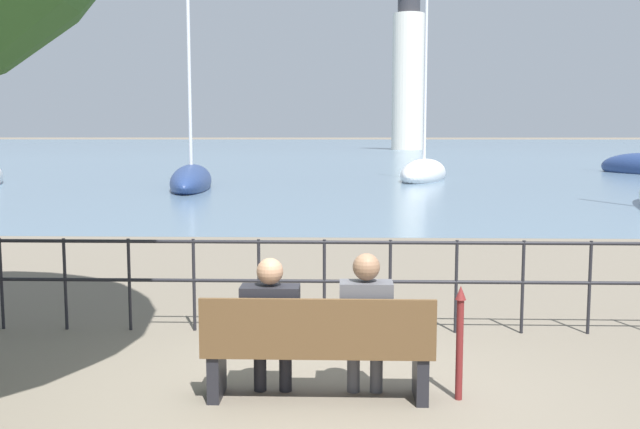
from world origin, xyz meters
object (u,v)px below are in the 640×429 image
sailboat_3 (424,173)px  harbor_lighthouse (408,73)px  park_bench (318,350)px  seated_person_left (271,320)px  seated_person_right (366,318)px  closed_umbrella (460,336)px  sailboat_4 (191,180)px

sailboat_3 → harbor_lighthouse: (5.43, 69.68, 10.63)m
park_bench → seated_person_left: 0.47m
harbor_lighthouse → park_bench: bearing=-95.6°
seated_person_right → sailboat_3: (3.77, 28.97, -0.35)m
seated_person_right → harbor_lighthouse: bearing=84.7°
seated_person_left → closed_umbrella: bearing=-0.4°
park_bench → closed_umbrella: closed_umbrella is taller
closed_umbrella → harbor_lighthouse: harbor_lighthouse is taller
sailboat_3 → harbor_lighthouse: bearing=103.4°
seated_person_left → seated_person_right: 0.80m
closed_umbrella → sailboat_4: bearing=107.1°
sailboat_4 → harbor_lighthouse: 77.51m
closed_umbrella → sailboat_3: size_ratio=0.11×
park_bench → closed_umbrella: size_ratio=1.97×
park_bench → seated_person_left: bearing=169.0°
sailboat_4 → closed_umbrella: bearing=-81.0°
sailboat_3 → seated_person_right: bearing=-79.5°
seated_person_right → sailboat_4: 24.36m
sailboat_4 → seated_person_right: bearing=-82.8°
closed_umbrella → sailboat_4: size_ratio=0.08×
harbor_lighthouse → sailboat_4: bearing=-101.8°
seated_person_right → sailboat_3: sailboat_3 is taller
park_bench → seated_person_right: (0.40, 0.08, 0.25)m
park_bench → sailboat_3: size_ratio=0.21×
seated_person_right → sailboat_4: sailboat_4 is taller
closed_umbrella → seated_person_left: bearing=179.6°
closed_umbrella → sailboat_3: bearing=84.1°
park_bench → seated_person_right: bearing=10.9°
closed_umbrella → sailboat_3: sailboat_3 is taller
sailboat_3 → harbor_lighthouse: harbor_lighthouse is taller
seated_person_right → harbor_lighthouse: (9.20, 98.65, 10.28)m
harbor_lighthouse → closed_umbrella: bearing=-94.9°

